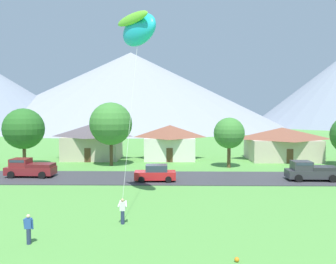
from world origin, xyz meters
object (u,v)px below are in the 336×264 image
pickup_truck_charcoal_east_side (311,171)px  house_left_center (93,141)px  house_right_center (170,141)px  parked_car_red_mid_west (155,173)px  house_leftmost (282,143)px  kite_flyer_with_kite (138,30)px  tree_center (111,124)px  tree_left_of_center (24,129)px  tree_near_left (229,133)px  soccer_ball (237,260)px  watcher_person (29,229)px  pickup_truck_maroon_west_side (29,168)px

pickup_truck_charcoal_east_side → house_left_center: bearing=149.1°
house_right_center → parked_car_red_mid_west: size_ratio=1.83×
house_leftmost → kite_flyer_with_kite: kite_flyer_with_kite is taller
house_left_center → tree_center: bearing=-57.5°
tree_left_of_center → tree_center: bearing=3.5°
house_leftmost → parked_car_red_mid_west: 24.27m
tree_near_left → house_left_center: bearing=159.1°
parked_car_red_mid_west → soccer_ball: (5.00, -19.23, -0.75)m
tree_left_of_center → pickup_truck_charcoal_east_side: (33.80, -9.05, -3.85)m
tree_left_of_center → watcher_person: bearing=-66.6°
house_left_center → tree_center: 7.71m
tree_near_left → tree_center: tree_center is taller
pickup_truck_maroon_west_side → kite_flyer_with_kite: kite_flyer_with_kite is taller
watcher_person → soccer_ball: size_ratio=6.98×
kite_flyer_with_kite → watcher_person: size_ratio=8.85×
pickup_truck_maroon_west_side → soccer_ball: size_ratio=21.98×
tree_left_of_center → pickup_truck_maroon_west_side: (3.79, -7.65, -3.85)m
tree_center → pickup_truck_maroon_west_side: size_ratio=1.59×
pickup_truck_maroon_west_side → soccer_ball: 28.51m
tree_center → pickup_truck_charcoal_east_side: size_ratio=1.60×
parked_car_red_mid_west → tree_left_of_center: bearing=151.2°
tree_left_of_center → pickup_truck_maroon_west_side: size_ratio=1.44×
tree_near_left → soccer_ball: 28.94m
pickup_truck_maroon_west_side → pickup_truck_charcoal_east_side: 30.04m
tree_center → parked_car_red_mid_west: tree_center is taller
house_right_center → parked_car_red_mid_west: house_right_center is taller
house_left_center → soccer_ball: (15.29, -35.70, -2.62)m
soccer_ball → watcher_person: bearing=169.3°
house_right_center → tree_center: bearing=-140.2°
pickup_truck_maroon_west_side → pickup_truck_charcoal_east_side: size_ratio=1.01×
house_leftmost → parked_car_red_mid_west: size_ratio=2.46×
house_leftmost → tree_near_left: size_ratio=1.64×
tree_near_left → tree_center: (-15.32, 1.29, 1.14)m
tree_near_left → tree_center: bearing=175.2°
house_left_center → soccer_ball: bearing=-66.8°
tree_left_of_center → parked_car_red_mid_west: (17.71, -9.72, -4.04)m
pickup_truck_maroon_west_side → soccer_ball: (18.92, -21.30, -0.94)m
tree_left_of_center → tree_center: size_ratio=0.91×
tree_left_of_center → watcher_person: (11.64, -26.86, -4.03)m
house_right_center → kite_flyer_with_kite: 27.85m
house_leftmost → pickup_truck_maroon_west_side: house_leftmost is taller
house_right_center → parked_car_red_mid_west: bearing=-94.3°
house_leftmost → soccer_ball: house_leftmost is taller
house_left_center → tree_near_left: (19.18, -7.34, 1.66)m
tree_near_left → parked_car_red_mid_west: bearing=-134.3°
kite_flyer_with_kite → house_left_center: bearing=110.5°
house_right_center → soccer_ball: (3.75, -36.05, -2.52)m
pickup_truck_maroon_west_side → watcher_person: size_ratio=3.15×
house_right_center → soccer_ball: 36.33m
tree_left_of_center → pickup_truck_charcoal_east_side: bearing=-15.0°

